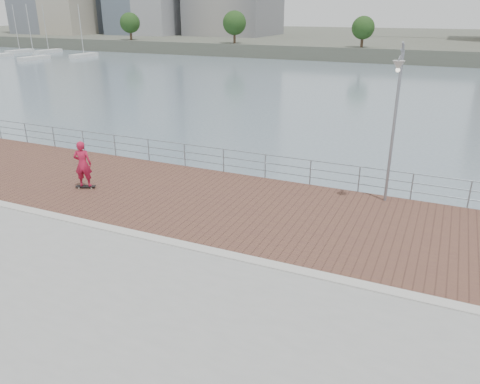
% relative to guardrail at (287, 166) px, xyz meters
% --- Properties ---
extents(water, '(400.00, 400.00, 0.00)m').
position_rel_guardrail_xyz_m(water, '(-0.00, -7.00, -2.69)').
color(water, slate).
rests_on(water, ground).
extents(brick_lane, '(40.00, 6.80, 0.02)m').
position_rel_guardrail_xyz_m(brick_lane, '(-0.00, -3.40, -0.68)').
color(brick_lane, brown).
rests_on(brick_lane, seawall).
extents(curb, '(40.00, 0.40, 0.06)m').
position_rel_guardrail_xyz_m(curb, '(-0.00, -7.00, -0.66)').
color(curb, '#B7B5AD').
rests_on(curb, seawall).
extents(far_shore, '(320.00, 95.00, 2.50)m').
position_rel_guardrail_xyz_m(far_shore, '(-0.00, 115.50, -1.44)').
color(far_shore, '#4C5142').
rests_on(far_shore, ground).
extents(guardrail, '(39.06, 0.06, 1.13)m').
position_rel_guardrail_xyz_m(guardrail, '(0.00, 0.00, 0.00)').
color(guardrail, '#8C9EA8').
rests_on(guardrail, brick_lane).
extents(street_lamp, '(0.42, 1.22, 5.73)m').
position_rel_guardrail_xyz_m(street_lamp, '(4.23, -0.92, 3.38)').
color(street_lamp, gray).
rests_on(street_lamp, brick_lane).
extents(skateboard, '(0.83, 0.52, 0.09)m').
position_rel_guardrail_xyz_m(skateboard, '(-7.44, -4.28, -0.60)').
color(skateboard, black).
rests_on(skateboard, brick_lane).
extents(skateboarder, '(0.84, 0.71, 1.95)m').
position_rel_guardrail_xyz_m(skateboarder, '(-7.44, -4.28, 0.39)').
color(skateboarder, '#B11738').
rests_on(skateboarder, skateboard).
extents(marina, '(35.24, 21.99, 9.75)m').
position_rel_guardrail_xyz_m(marina, '(-78.97, 52.67, -2.25)').
color(marina, silver).
rests_on(marina, water).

